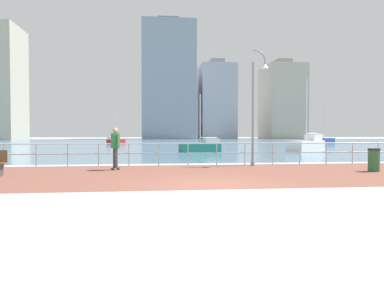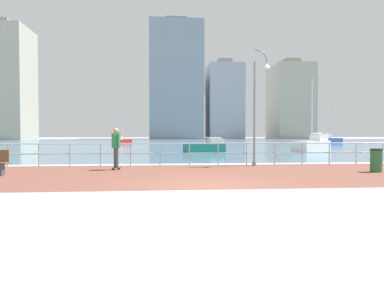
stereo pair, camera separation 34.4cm
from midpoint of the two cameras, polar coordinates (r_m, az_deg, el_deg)
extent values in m
plane|color=#9E9EA3|center=(49.83, -3.28, -0.07)|extent=(220.00, 220.00, 0.00)
cube|color=brown|center=(12.95, 1.62, -4.98)|extent=(28.00, 7.32, 0.01)
cube|color=slate|center=(61.48, -3.60, 0.26)|extent=(180.00, 88.00, 0.00)
cylinder|color=#B2BCC1|center=(17.87, -27.77, -1.66)|extent=(0.05, 0.05, 1.05)
cylinder|color=#B2BCC1|center=(17.37, -23.51, -1.70)|extent=(0.05, 0.05, 1.05)
cylinder|color=#B2BCC1|center=(16.98, -19.02, -1.73)|extent=(0.05, 0.05, 1.05)
cylinder|color=#B2BCC1|center=(16.69, -14.36, -1.74)|extent=(0.05, 0.05, 1.05)
cylinder|color=#B2BCC1|center=(16.52, -9.56, -1.75)|extent=(0.05, 0.05, 1.05)
cylinder|color=#B2BCC1|center=(16.47, -4.70, -1.74)|extent=(0.05, 0.05, 1.05)
cylinder|color=#B2BCC1|center=(16.54, 0.16, -1.72)|extent=(0.05, 0.05, 1.05)
cylinder|color=#B2BCC1|center=(16.72, 4.95, -1.69)|extent=(0.05, 0.05, 1.05)
cylinder|color=#B2BCC1|center=(17.02, 9.60, -1.65)|extent=(0.05, 0.05, 1.05)
cylinder|color=#B2BCC1|center=(17.42, 14.06, -1.60)|extent=(0.05, 0.05, 1.05)
cylinder|color=#B2BCC1|center=(17.93, 18.29, -1.55)|extent=(0.05, 0.05, 1.05)
cylinder|color=#B2BCC1|center=(18.53, 22.28, -1.49)|extent=(0.05, 0.05, 1.05)
cylinder|color=#B2BCC1|center=(19.21, 25.99, -1.42)|extent=(0.05, 0.05, 1.05)
cylinder|color=#B2BCC1|center=(19.96, 29.44, -1.36)|extent=(0.05, 0.05, 1.05)
cylinder|color=#B2BCC1|center=(16.52, 0.16, 0.09)|extent=(25.20, 0.06, 0.06)
cylinder|color=#B2BCC1|center=(16.53, 0.16, -1.54)|extent=(25.20, 0.06, 0.06)
cylinder|color=gray|center=(16.53, 10.85, -3.23)|extent=(0.19, 0.19, 0.20)
cylinder|color=gray|center=(16.50, 10.89, 4.91)|extent=(0.12, 0.12, 4.89)
cylinder|color=gray|center=(16.93, 11.23, 15.04)|extent=(0.20, 0.13, 0.11)
cylinder|color=gray|center=(16.92, 11.75, 14.89)|extent=(0.21, 0.13, 0.15)
cylinder|color=gray|center=(16.91, 12.21, 14.60)|extent=(0.20, 0.13, 0.18)
cylinder|color=gray|center=(16.89, 12.56, 14.21)|extent=(0.18, 0.12, 0.19)
cylinder|color=gray|center=(16.86, 12.78, 13.73)|extent=(0.15, 0.11, 0.19)
cylinder|color=gray|center=(16.83, 12.84, 13.21)|extent=(0.11, 0.10, 0.17)
cone|color=silver|center=(16.79, 12.84, 12.55)|extent=(0.36, 0.36, 0.22)
cylinder|color=black|center=(14.69, -12.17, -4.13)|extent=(0.07, 0.06, 0.06)
cylinder|color=black|center=(14.76, -12.30, -4.10)|extent=(0.07, 0.06, 0.06)
cylinder|color=black|center=(14.80, -11.28, -4.08)|extent=(0.07, 0.06, 0.06)
cylinder|color=black|center=(14.87, -11.42, -4.05)|extent=(0.07, 0.06, 0.06)
cube|color=black|center=(14.77, -11.79, -3.90)|extent=(0.39, 0.31, 0.02)
cylinder|color=#4C4C51|center=(14.67, -11.66, -2.28)|extent=(0.18, 0.18, 0.83)
cylinder|color=#4C4C51|center=(14.81, -11.94, -2.24)|extent=(0.18, 0.18, 0.83)
cube|color=#2D8C4C|center=(14.71, -11.82, 0.55)|extent=(0.39, 0.42, 0.62)
cylinder|color=#2D8C4C|center=(14.50, -11.41, 0.60)|extent=(0.12, 0.12, 0.59)
cylinder|color=#2D8C4C|center=(14.91, -12.22, 0.62)|extent=(0.12, 0.12, 0.59)
sphere|color=tan|center=(14.71, -11.83, 2.19)|extent=(0.23, 0.23, 0.23)
cylinder|color=#2D6638|center=(15.48, 28.76, -2.53)|extent=(0.44, 0.44, 0.85)
cylinder|color=#262628|center=(15.45, 28.78, -0.81)|extent=(0.46, 0.46, 0.08)
cube|color=#3F4247|center=(14.09, -28.28, -3.73)|extent=(0.10, 0.38, 0.45)
cube|color=white|center=(30.53, 19.50, -0.37)|extent=(4.24, 3.83, 0.94)
cube|color=silver|center=(31.70, 20.55, 1.01)|extent=(1.82, 1.73, 0.52)
cylinder|color=silver|center=(30.58, 19.56, 5.39)|extent=(0.10, 0.10, 5.21)
cylinder|color=silver|center=(31.38, 20.29, 1.67)|extent=(1.57, 1.32, 0.08)
cube|color=#284799|center=(55.46, 22.24, 0.45)|extent=(4.22, 3.27, 0.89)
cube|color=silver|center=(54.39, 21.56, 1.16)|extent=(1.75, 1.55, 0.50)
cylinder|color=silver|center=(55.49, 22.27, 3.47)|extent=(0.10, 0.10, 4.96)
cylinder|color=silver|center=(54.67, 21.75, 1.53)|extent=(1.64, 1.05, 0.08)
cube|color=#B21E1E|center=(53.48, -11.22, 0.38)|extent=(2.65, 3.11, 0.67)
cube|color=silver|center=(52.78, -11.92, 0.93)|extent=(1.22, 1.32, 0.37)
cylinder|color=silver|center=(53.48, -11.23, 2.75)|extent=(0.07, 0.07, 3.74)
cylinder|color=silver|center=(52.96, -11.73, 1.22)|extent=(0.89, 1.17, 0.06)
cube|color=#197266|center=(28.15, 2.42, -0.66)|extent=(3.54, 1.93, 0.72)
cube|color=silver|center=(28.54, 4.30, 0.50)|extent=(1.37, 1.04, 0.40)
cylinder|color=silver|center=(28.15, 2.43, 4.17)|extent=(0.08, 0.08, 4.02)
cylinder|color=silver|center=(28.43, 3.80, 1.06)|extent=(1.48, 0.48, 0.06)
cube|color=#A3A8B2|center=(112.93, 5.41, 6.86)|extent=(10.98, 13.23, 23.51)
cube|color=slate|center=(114.79, 5.43, 13.21)|extent=(4.39, 5.29, 2.00)
cube|color=#8493A3|center=(109.25, -2.61, 10.10)|extent=(15.96, 16.63, 35.08)
cube|color=slate|center=(113.46, -2.62, 19.40)|extent=(6.38, 6.65, 2.00)
cube|color=#B2AD99|center=(116.69, 16.01, 6.64)|extent=(11.87, 14.48, 23.52)
cube|color=gray|center=(118.49, 16.06, 12.80)|extent=(4.75, 5.79, 2.00)
cube|color=#B2AD99|center=(104.34, -29.03, 8.68)|extent=(14.65, 12.73, 29.27)
cube|color=gray|center=(107.43, -29.15, 16.98)|extent=(5.86, 5.09, 2.00)
camera|label=1|loc=(0.17, -89.29, 0.02)|focal=32.21mm
camera|label=2|loc=(0.17, 90.71, -0.02)|focal=32.21mm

